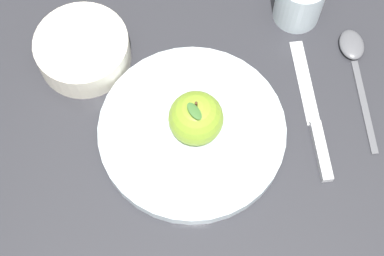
# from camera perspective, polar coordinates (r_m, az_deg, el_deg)

# --- Properties ---
(ground_plane) EXTENTS (2.40, 2.40, 0.00)m
(ground_plane) POSITION_cam_1_polar(r_m,az_deg,el_deg) (0.76, 2.03, -0.38)
(ground_plane) COLOR #2D2D33
(dinner_plate) EXTENTS (0.24, 0.24, 0.02)m
(dinner_plate) POSITION_cam_1_polar(r_m,az_deg,el_deg) (0.74, -0.00, -0.27)
(dinner_plate) COLOR silver
(dinner_plate) RESTS_ON ground_plane
(apple) EXTENTS (0.07, 0.07, 0.08)m
(apple) POSITION_cam_1_polar(r_m,az_deg,el_deg) (0.71, 0.39, 0.96)
(apple) COLOR #8CB22D
(apple) RESTS_ON dinner_plate
(side_bowl) EXTENTS (0.13, 0.13, 0.04)m
(side_bowl) POSITION_cam_1_polar(r_m,az_deg,el_deg) (0.80, -10.78, 7.74)
(side_bowl) COLOR silver
(side_bowl) RESTS_ON ground_plane
(knife) EXTENTS (0.20, 0.08, 0.01)m
(knife) POSITION_cam_1_polar(r_m,az_deg,el_deg) (0.77, 11.97, 0.63)
(knife) COLOR silver
(knife) RESTS_ON ground_plane
(spoon) EXTENTS (0.18, 0.07, 0.01)m
(spoon) POSITION_cam_1_polar(r_m,az_deg,el_deg) (0.83, 15.79, 6.61)
(spoon) COLOR #59595E
(spoon) RESTS_ON ground_plane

